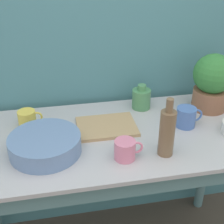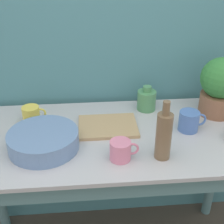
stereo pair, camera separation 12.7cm
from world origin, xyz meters
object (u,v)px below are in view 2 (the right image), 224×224
bowl_wash_large (43,140)px  bottle_short (147,100)px  tray_board (108,126)px  potted_plant (220,86)px  bottle_tall (164,135)px  mug_blue (189,121)px  mug_yellow (32,114)px  mug_pink (121,150)px

bowl_wash_large → bottle_short: (0.51, 0.31, 0.02)m
bottle_short → tray_board: (-0.22, -0.17, -0.05)m
potted_plant → tray_board: 0.60m
potted_plant → tray_board: bearing=-170.6°
bottle_tall → tray_board: size_ratio=0.93×
mug_blue → tray_board: 0.39m
potted_plant → bottle_short: (-0.36, 0.08, -0.10)m
tray_board → bottle_short: bearing=37.7°
bowl_wash_large → mug_yellow: same height
potted_plant → tray_board: potted_plant is taller
bottle_short → mug_yellow: bearing=-172.8°
potted_plant → bottle_tall: (-0.37, -0.35, -0.05)m
bowl_wash_large → mug_pink: (0.33, -0.11, 0.00)m
bottle_short → mug_yellow: 0.60m
bottle_tall → bottle_short: bottle_tall is taller
mug_blue → mug_yellow: size_ratio=1.12×
bottle_tall → mug_yellow: bearing=149.3°
mug_blue → potted_plant: bearing=37.7°
bottle_tall → tray_board: (-0.21, 0.25, -0.10)m
bottle_short → mug_yellow: size_ratio=1.14×
potted_plant → bottle_short: potted_plant is taller
bowl_wash_large → tray_board: bearing=26.1°
bottle_tall → mug_yellow: size_ratio=2.21×
bottle_short → mug_pink: bottle_short is taller
bowl_wash_large → bottle_tall: bottle_tall is taller
mug_pink → tray_board: bearing=98.0°
bottle_short → bowl_wash_large: bearing=-148.6°
potted_plant → mug_pink: bearing=-147.6°
mug_blue → mug_yellow: bearing=168.9°
bottle_short → mug_pink: 0.46m
bottle_short → mug_blue: size_ratio=1.02×
bowl_wash_large → mug_blue: mug_blue is taller
mug_pink → mug_blue: bearing=29.2°
tray_board → mug_blue: bearing=-7.9°
potted_plant → mug_blue: potted_plant is taller
mug_pink → potted_plant: bearing=32.4°
bowl_wash_large → tray_board: (0.29, 0.14, -0.03)m
mug_blue → mug_pink: size_ratio=1.08×
bottle_tall → mug_pink: 0.19m
bottle_tall → mug_yellow: 0.68m
tray_board → mug_yellow: bearing=165.8°
tray_board → mug_pink: bearing=-82.0°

